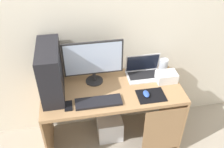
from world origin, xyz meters
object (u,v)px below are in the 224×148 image
pc_tower (51,72)px  speaker (163,66)px  projector (166,77)px  keyboard (99,102)px  cell_phone (68,106)px  mouse_left (146,94)px  subwoofer (110,126)px  laptop (144,71)px  monitor (93,61)px

pc_tower → speaker: bearing=7.2°
pc_tower → projector: size_ratio=2.45×
keyboard → cell_phone: (-0.27, 0.00, -0.01)m
speaker → projector: size_ratio=0.75×
pc_tower → projector: (1.10, -0.02, -0.19)m
speaker → keyboard: (-0.73, -0.36, -0.06)m
mouse_left → subwoofer: mouse_left is taller
laptop → mouse_left: laptop is taller
monitor → speaker: (0.73, 0.05, -0.18)m
keyboard → mouse_left: (0.45, 0.02, 0.01)m
pc_tower → monitor: size_ratio=0.86×
monitor → cell_phone: 0.48m
keyboard → speaker: bearing=26.3°
mouse_left → subwoofer: bearing=144.1°
mouse_left → speaker: bearing=50.7°
pc_tower → mouse_left: (0.84, -0.20, -0.22)m
projector → subwoofer: 0.88m
monitor → mouse_left: monitor is taller
projector → monitor: bearing=171.1°
keyboard → pc_tower: bearing=150.8°
pc_tower → keyboard: bearing=-29.2°
laptop → speaker: 0.22m
speaker → subwoofer: speaker is taller
projector → cell_phone: bearing=-168.6°
laptop → speaker: bearing=7.0°
monitor → keyboard: (-0.00, -0.31, -0.24)m
speaker → cell_phone: speaker is taller
subwoofer → pc_tower: bearing=-177.2°
monitor → mouse_left: bearing=-33.1°
monitor → subwoofer: bearing=-25.9°
monitor → speaker: bearing=3.8°
projector → mouse_left: bearing=-145.0°
monitor → projector: bearing=-8.9°
subwoofer → monitor: bearing=154.1°
cell_phone → subwoofer: cell_phone is taller
monitor → subwoofer: monitor is taller
laptop → subwoofer: bearing=-166.6°
mouse_left → keyboard: bearing=-177.5°
pc_tower → projector: 1.12m
mouse_left → cell_phone: mouse_left is taller
speaker → subwoofer: 0.92m
pc_tower → subwoofer: (0.53, 0.03, -0.86)m
pc_tower → subwoofer: size_ratio=1.80×
cell_phone → monitor: bearing=48.8°
cell_phone → mouse_left: bearing=1.2°
laptop → keyboard: (-0.51, -0.34, -0.03)m
projector → mouse_left: (-0.26, -0.18, -0.03)m
laptop → subwoofer: 0.77m
monitor → speaker: 0.75m
projector → cell_phone: size_ratio=1.54×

